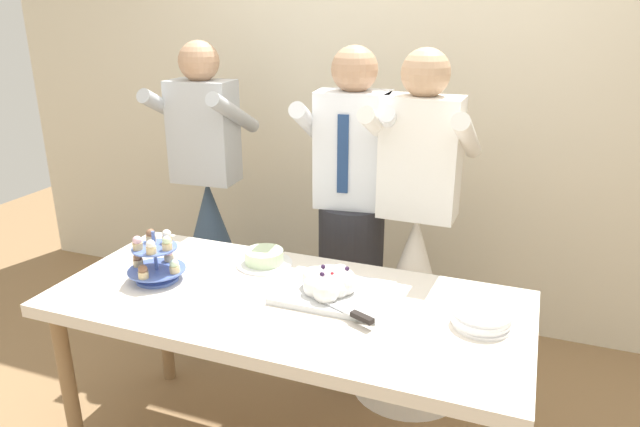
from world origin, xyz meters
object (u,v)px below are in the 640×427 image
at_px(dessert_table, 287,315).
at_px(round_cake, 264,258).
at_px(cupcake_stand, 156,260).
at_px(person_guest, 211,238).
at_px(main_cake_tray, 332,285).
at_px(person_groom, 351,238).
at_px(plate_stack, 481,319).
at_px(person_bride, 413,282).

height_order(dessert_table, round_cake, round_cake).
distance_m(cupcake_stand, round_cake, 0.45).
distance_m(cupcake_stand, person_guest, 0.97).
relative_size(cupcake_stand, main_cake_tray, 0.54).
height_order(dessert_table, cupcake_stand, cupcake_stand).
bearing_deg(round_cake, dessert_table, -49.18).
bearing_deg(round_cake, cupcake_stand, -139.65).
relative_size(round_cake, person_groom, 0.14).
distance_m(cupcake_stand, main_cake_tray, 0.71).
bearing_deg(plate_stack, person_groom, 135.55).
distance_m(main_cake_tray, person_bride, 0.68).
relative_size(main_cake_tray, person_guest, 0.26).
relative_size(dessert_table, round_cake, 7.50).
height_order(plate_stack, person_bride, person_bride).
bearing_deg(dessert_table, round_cake, 130.82).
xyz_separation_m(cupcake_stand, person_bride, (0.90, 0.73, -0.28)).
distance_m(dessert_table, person_bride, 0.78).
relative_size(plate_stack, round_cake, 0.86).
relative_size(round_cake, person_guest, 0.14).
bearing_deg(main_cake_tray, round_cake, 155.53).
xyz_separation_m(round_cake, person_bride, (0.56, 0.44, -0.22)).
bearing_deg(main_cake_tray, plate_stack, -2.51).
relative_size(dessert_table, main_cake_tray, 4.25).
relative_size(person_groom, person_bride, 1.00).
relative_size(main_cake_tray, round_cake, 1.77).
height_order(round_cake, person_guest, person_guest).
xyz_separation_m(main_cake_tray, plate_stack, (0.56, -0.02, -0.02)).
relative_size(dessert_table, cupcake_stand, 7.83).
distance_m(dessert_table, cupcake_stand, 0.57).
bearing_deg(dessert_table, main_cake_tray, 26.44).
height_order(dessert_table, plate_stack, plate_stack).
bearing_deg(main_cake_tray, person_bride, 72.36).
bearing_deg(plate_stack, person_guest, 153.32).
height_order(person_groom, person_bride, same).
distance_m(cupcake_stand, person_bride, 1.19).
height_order(cupcake_stand, main_cake_tray, cupcake_stand).
distance_m(main_cake_tray, round_cake, 0.40).
bearing_deg(plate_stack, main_cake_tray, 177.49).
distance_m(round_cake, person_bride, 0.75).
bearing_deg(plate_stack, round_cake, 168.31).
bearing_deg(main_cake_tray, person_guest, 142.80).
height_order(cupcake_stand, person_bride, person_bride).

